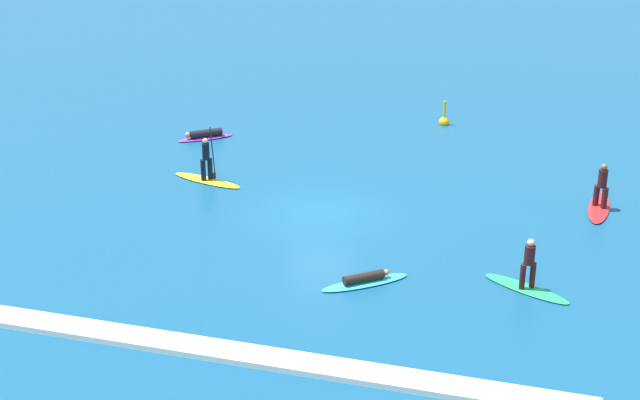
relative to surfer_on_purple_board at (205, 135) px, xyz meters
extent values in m
plane|color=navy|center=(7.15, -6.42, -0.17)|extent=(120.00, 120.00, 0.00)
ellipsoid|color=purple|center=(0.01, 0.01, -0.12)|extent=(2.32, 1.95, 0.10)
cylinder|color=black|center=(0.05, 0.04, 0.09)|extent=(1.34, 1.13, 0.33)
sphere|color=#A37556|center=(-0.62, -0.47, 0.11)|extent=(0.36, 0.36, 0.25)
ellipsoid|color=#33C6CC|center=(10.00, -11.32, -0.13)|extent=(2.68, 2.28, 0.09)
cylinder|color=black|center=(9.96, -11.35, 0.06)|extent=(1.24, 1.06, 0.29)
sphere|color=#A37556|center=(10.57, -10.87, 0.08)|extent=(0.28, 0.28, 0.20)
ellipsoid|color=red|center=(16.97, -3.28, -0.12)|extent=(0.93, 3.10, 0.10)
cylinder|color=#381414|center=(16.82, -3.18, 0.32)|extent=(0.23, 0.23, 0.78)
cylinder|color=#381414|center=(17.12, -3.39, 0.32)|extent=(0.23, 0.23, 0.78)
cylinder|color=#381414|center=(16.97, -3.28, 1.04)|extent=(0.35, 0.35, 0.67)
sphere|color=brown|center=(16.97, -3.28, 1.50)|extent=(0.25, 0.25, 0.24)
ellipsoid|color=#23B266|center=(14.87, -10.34, -0.13)|extent=(2.92, 1.86, 0.08)
cylinder|color=#381414|center=(14.72, -10.44, 0.31)|extent=(0.24, 0.24, 0.81)
cylinder|color=#381414|center=(15.01, -10.24, 0.31)|extent=(0.24, 0.24, 0.81)
cylinder|color=#381414|center=(14.87, -10.34, 1.02)|extent=(0.44, 0.44, 0.61)
sphere|color=beige|center=(14.87, -10.34, 1.44)|extent=(0.30, 0.30, 0.23)
ellipsoid|color=yellow|center=(2.02, -4.69, -0.13)|extent=(3.20, 1.43, 0.09)
cylinder|color=black|center=(1.91, -4.79, 0.34)|extent=(0.24, 0.24, 0.85)
cylinder|color=black|center=(2.12, -4.59, 0.34)|extent=(0.24, 0.24, 0.85)
cylinder|color=black|center=(2.02, -4.69, 1.10)|extent=(0.35, 0.35, 0.67)
sphere|color=beige|center=(2.02, -4.69, 1.53)|extent=(0.25, 0.25, 0.20)
cylinder|color=black|center=(2.22, -4.49, 1.00)|extent=(0.10, 0.24, 2.16)
cube|color=black|center=(2.22, -4.49, -0.02)|extent=(0.11, 0.21, 0.32)
sphere|color=yellow|center=(9.93, 4.93, -0.05)|extent=(0.48, 0.48, 0.48)
cylinder|color=yellow|center=(9.93, 4.93, 0.39)|extent=(0.12, 0.12, 1.13)
cube|color=white|center=(7.15, -16.32, -0.08)|extent=(19.98, 0.90, 0.18)
camera|label=1|loc=(15.69, -36.54, 13.67)|focal=52.58mm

